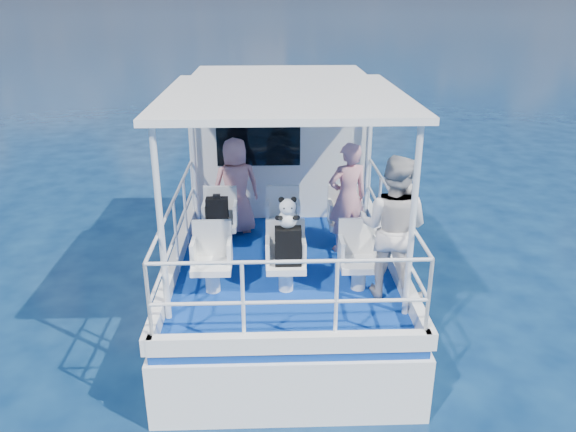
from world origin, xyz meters
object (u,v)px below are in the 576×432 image
Objects in this scene: backpack_center at (288,246)px; passenger_stbd_aft at (393,228)px; panda at (288,212)px; passenger_port_fwd at (236,186)px.

passenger_stbd_aft is at bearing -3.82° from backpack_center.
passenger_stbd_aft is 3.70× the size of backpack_center.
passenger_stbd_aft is 4.63× the size of panda.
backpack_center is at bearing -75.96° from panda.
panda is (0.71, -1.89, 0.31)m from passenger_port_fwd.
passenger_stbd_aft is at bearing 119.49° from passenger_port_fwd.
backpack_center is (-1.22, 0.08, -0.26)m from passenger_stbd_aft.
passenger_port_fwd is 0.84× the size of passenger_stbd_aft.
passenger_stbd_aft is 1.25m from backpack_center.
backpack_center is at bearing 25.22° from passenger_stbd_aft.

